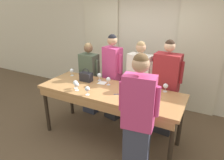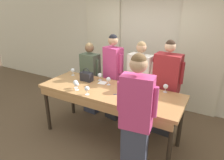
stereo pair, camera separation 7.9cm
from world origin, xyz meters
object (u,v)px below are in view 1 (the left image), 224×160
at_px(wine_glass_front_right, 99,75).
at_px(wine_glass_back_right, 166,86).
at_px(wine_glass_back_left, 75,83).
at_px(wine_glass_center_left, 87,89).
at_px(wine_bottle, 143,99).
at_px(guest_pink_top, 112,77).
at_px(tasting_bar, 109,95).
at_px(wine_glass_front_mid, 108,80).
at_px(wine_glass_back_mid, 154,100).
at_px(wine_glass_front_left, 77,85).
at_px(guest_cream_sweater, 139,85).
at_px(host_pouring, 138,121).
at_px(wine_glass_center_mid, 133,84).
at_px(wine_glass_center_right, 72,71).
at_px(guest_striped_shirt, 165,89).
at_px(handbag, 86,77).
at_px(guest_olive_jacket, 90,79).

distance_m(wine_glass_front_right, wine_glass_back_right, 1.26).
bearing_deg(wine_glass_front_right, wine_glass_back_left, -108.27).
bearing_deg(wine_glass_center_left, wine_bottle, 3.64).
bearing_deg(guest_pink_top, tasting_bar, -66.79).
relative_size(wine_glass_front_mid, wine_glass_center_left, 1.00).
bearing_deg(wine_glass_back_mid, wine_glass_back_left, -179.58).
distance_m(wine_glass_front_left, guest_cream_sweater, 1.23).
distance_m(wine_bottle, host_pouring, 0.43).
relative_size(wine_glass_center_mid, wine_glass_center_right, 1.00).
xyz_separation_m(wine_glass_back_right, host_pouring, (-0.09, -1.06, -0.10)).
xyz_separation_m(wine_glass_front_mid, wine_glass_back_mid, (0.97, -0.40, 0.00)).
distance_m(wine_glass_front_mid, guest_striped_shirt, 1.06).
xyz_separation_m(wine_glass_center_mid, guest_cream_sweater, (-0.04, 0.43, -0.20)).
distance_m(wine_glass_center_left, wine_glass_back_right, 1.31).
distance_m(handbag, wine_glass_center_mid, 0.94).
distance_m(wine_glass_front_right, wine_glass_back_left, 0.55).
relative_size(wine_glass_front_right, wine_glass_back_mid, 1.00).
distance_m(wine_glass_back_left, guest_pink_top, 0.92).
bearing_deg(wine_glass_front_mid, guest_pink_top, 109.15).
relative_size(guest_olive_jacket, guest_cream_sweater, 0.93).
distance_m(tasting_bar, wine_bottle, 0.78).
distance_m(wine_glass_back_right, guest_striped_shirt, 0.32).
relative_size(tasting_bar, wine_glass_center_mid, 17.01).
relative_size(handbag, guest_cream_sweater, 0.14).
distance_m(guest_olive_jacket, guest_cream_sweater, 1.15).
xyz_separation_m(wine_glass_front_left, wine_glass_center_mid, (0.83, 0.49, -0.00)).
bearing_deg(wine_glass_back_right, guest_striped_shirt, 101.96).
relative_size(wine_glass_back_right, guest_cream_sweater, 0.08).
relative_size(handbag, wine_glass_back_left, 1.70).
height_order(wine_glass_front_mid, guest_olive_jacket, guest_olive_jacket).
bearing_deg(wine_glass_front_mid, wine_glass_center_left, -100.23).
height_order(wine_glass_front_left, wine_glass_center_mid, same).
distance_m(wine_bottle, wine_glass_back_left, 1.26).
bearing_deg(wine_glass_front_left, wine_glass_back_left, 139.83).
bearing_deg(handbag, guest_olive_jacket, 117.82).
relative_size(guest_cream_sweater, guest_striped_shirt, 0.96).
xyz_separation_m(wine_bottle, host_pouring, (0.08, -0.40, -0.12)).
distance_m(wine_glass_back_left, guest_cream_sweater, 1.23).
bearing_deg(guest_cream_sweater, guest_striped_shirt, 0.00).
bearing_deg(wine_glass_back_right, wine_glass_back_mid, -92.39).
bearing_deg(guest_cream_sweater, host_pouring, -70.14).
distance_m(wine_glass_back_right, host_pouring, 1.07).
bearing_deg(guest_striped_shirt, tasting_bar, -140.73).
xyz_separation_m(guest_pink_top, host_pouring, (1.07, -1.33, 0.03)).
height_order(wine_glass_front_left, wine_glass_front_right, same).
distance_m(wine_glass_back_right, guest_olive_jacket, 1.76).
xyz_separation_m(wine_glass_front_mid, wine_glass_back_right, (1.00, 0.19, -0.00)).
relative_size(wine_glass_center_right, host_pouring, 0.08).
relative_size(wine_glass_front_right, wine_glass_back_right, 1.00).
bearing_deg(wine_glass_center_right, wine_glass_back_left, -46.26).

